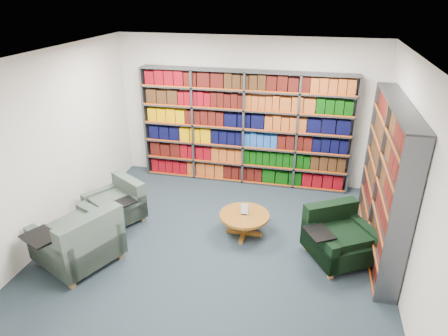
% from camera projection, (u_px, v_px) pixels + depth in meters
% --- Properties ---
extents(room_shell, '(5.02, 5.02, 2.82)m').
position_uv_depth(room_shell, '(214.00, 162.00, 5.44)').
color(room_shell, '#1A2730').
rests_on(room_shell, ground).
extents(bookshelf_back, '(4.00, 0.28, 2.20)m').
position_uv_depth(bookshelf_back, '(244.00, 129.00, 7.64)').
color(bookshelf_back, '#47494F').
rests_on(bookshelf_back, ground).
extents(bookshelf_right, '(0.28, 2.50, 2.20)m').
position_uv_depth(bookshelf_right, '(386.00, 180.00, 5.62)').
color(bookshelf_right, '#47494F').
rests_on(bookshelf_right, ground).
extents(chair_teal_left, '(1.06, 1.06, 0.70)m').
position_uv_depth(chair_teal_left, '(119.00, 205.00, 6.63)').
color(chair_teal_left, '#05273A').
rests_on(chair_teal_left, ground).
extents(chair_green_right, '(1.13, 1.13, 0.75)m').
position_uv_depth(chair_green_right, '(337.00, 238.00, 5.72)').
color(chair_green_right, black).
rests_on(chair_green_right, ground).
extents(chair_teal_front, '(1.27, 1.29, 0.87)m').
position_uv_depth(chair_teal_front, '(81.00, 243.00, 5.53)').
color(chair_teal_front, '#05273A').
rests_on(chair_teal_front, ground).
extents(coffee_table, '(0.78, 0.78, 0.55)m').
position_uv_depth(coffee_table, '(244.00, 218.00, 6.22)').
color(coffee_table, brown).
rests_on(coffee_table, ground).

